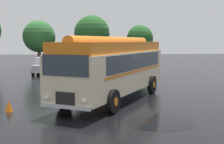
% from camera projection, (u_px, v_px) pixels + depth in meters
% --- Properties ---
extents(ground_plane, '(120.00, 120.00, 0.00)m').
position_uv_depth(ground_plane, '(113.00, 99.00, 17.69)').
color(ground_plane, black).
extents(vintage_bus, '(7.05, 10.00, 3.49)m').
position_uv_depth(vintage_bus, '(114.00, 66.00, 17.22)').
color(vintage_bus, beige).
rests_on(vintage_bus, ground).
extents(car_near_left, '(2.02, 4.23, 1.66)m').
position_uv_depth(car_near_left, '(44.00, 66.00, 30.65)').
color(car_near_left, '#B7BABF').
rests_on(car_near_left, ground).
extents(car_mid_left, '(2.37, 4.39, 1.66)m').
position_uv_depth(car_mid_left, '(74.00, 66.00, 30.23)').
color(car_mid_left, navy).
rests_on(car_mid_left, ground).
extents(car_mid_right, '(2.08, 4.26, 1.66)m').
position_uv_depth(car_mid_right, '(102.00, 65.00, 31.03)').
color(car_mid_right, maroon).
rests_on(car_mid_right, ground).
extents(car_far_right, '(2.19, 4.31, 1.66)m').
position_uv_depth(car_far_right, '(129.00, 65.00, 31.49)').
color(car_far_right, navy).
rests_on(car_far_right, ground).
extents(tree_left_of_centre, '(3.79, 3.72, 5.66)m').
position_uv_depth(tree_left_of_centre, '(40.00, 37.00, 36.30)').
color(tree_left_of_centre, '#4C3823').
rests_on(tree_left_of_centre, ground).
extents(tree_centre, '(4.26, 4.26, 6.33)m').
position_uv_depth(tree_centre, '(92.00, 33.00, 37.33)').
color(tree_centre, '#4C3823').
rests_on(tree_centre, ground).
extents(tree_right_of_centre, '(3.14, 3.14, 5.16)m').
position_uv_depth(tree_right_of_centre, '(140.00, 39.00, 36.99)').
color(tree_right_of_centre, '#4C3823').
rests_on(tree_right_of_centre, ground).
extents(traffic_cone, '(0.36, 0.36, 0.55)m').
position_uv_depth(traffic_cone, '(9.00, 106.00, 14.37)').
color(traffic_cone, orange).
rests_on(traffic_cone, ground).
extents(puddle_patch, '(2.95, 2.95, 0.01)m').
position_uv_depth(puddle_patch, '(159.00, 121.00, 12.67)').
color(puddle_patch, black).
rests_on(puddle_patch, ground).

